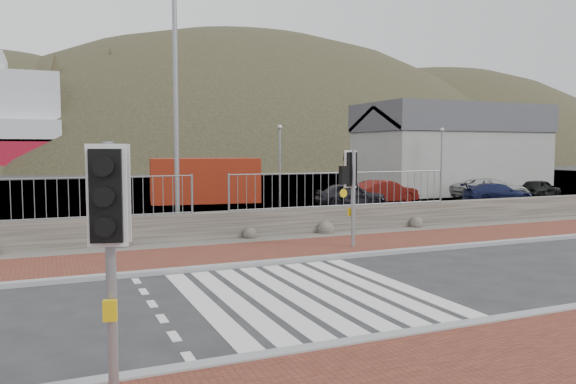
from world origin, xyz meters
name	(u,v)px	position (x,y,z in m)	size (l,w,h in m)	color
ground	(307,294)	(0.00, 0.00, 0.00)	(220.00, 220.00, 0.00)	#28282B
sidewalk_far	(237,254)	(0.00, 4.50, 0.04)	(40.00, 3.00, 0.08)	brown
kerb_near	(390,338)	(0.00, -3.00, 0.05)	(40.00, 0.25, 0.12)	gray
kerb_far	(256,264)	(0.00, 3.00, 0.05)	(40.00, 0.25, 0.12)	gray
zebra_crossing	(307,294)	(0.00, 0.00, 0.01)	(4.62, 5.60, 0.01)	silver
gravel_strip	(217,243)	(0.00, 6.50, 0.03)	(40.00, 1.50, 0.06)	#59544C
stone_wall	(210,226)	(0.00, 7.30, 0.45)	(40.00, 0.60, 0.90)	#49443C
railing	(211,184)	(0.00, 7.15, 1.82)	(18.07, 0.07, 1.22)	gray
quay	(126,193)	(0.00, 27.90, 0.00)	(120.00, 40.00, 0.50)	#4C4C4F
water	(89,172)	(0.00, 62.90, 0.00)	(220.00, 50.00, 0.05)	#3F4C54
harbor_building	(451,149)	(20.00, 19.90, 2.93)	(12.20, 6.20, 5.80)	#9E9E99
hills_backdrop	(124,300)	(6.74, 87.90, -23.05)	(254.00, 90.00, 100.00)	#292D1B
traffic_signal_near	(110,215)	(-4.12, -3.52, 2.19)	(0.48, 0.36, 3.02)	gray
traffic_signal_far	(352,177)	(3.36, 4.03, 2.11)	(0.71, 0.31, 2.91)	gray
streetlight	(180,82)	(-0.72, 8.16, 5.09)	(1.84, 0.87, 9.05)	gray
shipping_container	(205,180)	(3.17, 19.81, 1.20)	(5.78, 2.41, 2.41)	#922F0F
car_a	(350,194)	(9.45, 14.83, 0.61)	(1.43, 3.56, 1.21)	black
car_b	(384,192)	(11.78, 15.29, 0.63)	(1.33, 3.83, 1.26)	#5E120D
car_c	(498,193)	(17.48, 12.98, 0.54)	(1.51, 3.72, 1.08)	#13183C
car_d	(491,189)	(18.58, 14.72, 0.62)	(2.04, 4.43, 1.23)	#A2A2A2
car_e	(539,189)	(22.01, 14.42, 0.56)	(1.33, 3.31, 1.13)	black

